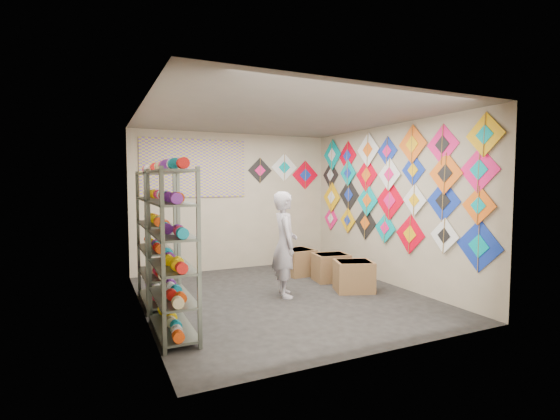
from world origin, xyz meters
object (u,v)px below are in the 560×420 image
shelf_rack_front (172,252)px  carton_a (354,276)px  shopkeeper (285,244)px  shelf_rack_back (155,238)px  carton_c (298,262)px  carton_b (331,267)px

shelf_rack_front → carton_a: size_ratio=3.27×
shopkeeper → carton_a: (1.12, -0.22, -0.56)m
shelf_rack_back → shelf_rack_front: bearing=-90.0°
carton_c → shelf_rack_back: bearing=-167.9°
shelf_rack_back → carton_b: (2.99, 0.10, -0.71)m
shelf_rack_back → carton_c: bearing=15.8°
carton_b → carton_a: bearing=-83.8°
shelf_rack_front → carton_c: shelf_rack_front is taller
carton_a → carton_b: bearing=107.0°
shelf_rack_front → carton_b: bearing=25.1°
carton_b → shelf_rack_front: bearing=-145.8°
shelf_rack_front → carton_b: size_ratio=3.27×
shelf_rack_front → carton_b: shelf_rack_front is taller
carton_b → carton_c: carton_c is taller
shelf_rack_front → shelf_rack_back: same height
shopkeeper → carton_a: bearing=-87.2°
shelf_rack_back → carton_a: bearing=-12.3°
shelf_rack_front → carton_c: size_ratio=3.44×
shopkeeper → carton_c: shopkeeper is taller
shelf_rack_back → carton_b: 3.07m
shelf_rack_front → carton_c: 3.46m
shelf_rack_back → carton_b: size_ratio=3.27×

